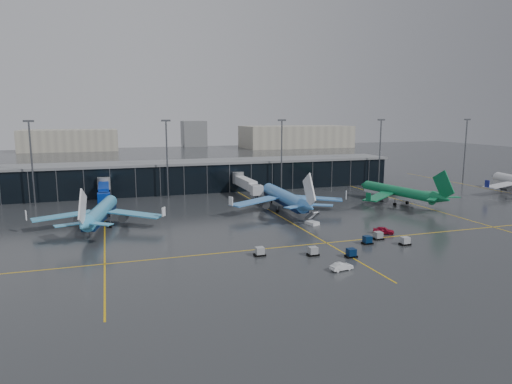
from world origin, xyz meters
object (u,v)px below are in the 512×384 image
object	(u,v)px
airliner_klm_near	(284,189)
service_van_white	(341,266)
mobile_airstair	(312,222)
airliner_arkefly	(100,204)
service_van_red	(384,230)
airliner_aer_lingus	(398,185)
baggage_carts	(348,245)

from	to	relation	value
airliner_klm_near	service_van_white	bearing A→B (deg)	-98.25
mobile_airstair	service_van_white	distance (m)	33.97
airliner_arkefly	service_van_red	size ratio (longest dim) A/B	7.88
airliner_aer_lingus	airliner_klm_near	bearing A→B (deg)	168.53
baggage_carts	service_van_white	world-z (taller)	baggage_carts
mobile_airstair	service_van_white	xyz separation A→B (m)	(-9.62, -32.58, -0.07)
baggage_carts	mobile_airstair	bearing A→B (deg)	84.21
service_van_red	service_van_white	distance (m)	28.83
mobile_airstair	service_van_white	bearing A→B (deg)	-124.43
baggage_carts	service_van_white	bearing A→B (deg)	-123.84
service_van_white	baggage_carts	bearing A→B (deg)	-43.61
airliner_arkefly	mobile_airstair	bearing A→B (deg)	-5.32
airliner_klm_near	mobile_airstair	xyz separation A→B (m)	(0.38, -17.91, -5.37)
airliner_arkefly	baggage_carts	xyz separation A→B (m)	(47.80, -35.99, -4.93)
airliner_klm_near	mobile_airstair	world-z (taller)	airliner_klm_near
service_van_red	airliner_arkefly	bearing A→B (deg)	100.23
airliner_klm_near	service_van_red	size ratio (longest dim) A/B	8.51
airliner_klm_near	airliner_aer_lingus	xyz separation A→B (m)	(36.67, -1.36, -0.40)
mobile_airstair	service_van_red	size ratio (longest dim) A/B	0.79
airliner_arkefly	airliner_aer_lingus	world-z (taller)	airliner_aer_lingus
airliner_aer_lingus	service_van_white	xyz separation A→B (m)	(-45.90, -49.14, -5.04)
airliner_arkefly	mobile_airstair	world-z (taller)	airliner_arkefly
baggage_carts	service_van_red	bearing A→B (deg)	30.55
airliner_arkefly	baggage_carts	size ratio (longest dim) A/B	1.10
mobile_airstair	service_van_red	world-z (taller)	mobile_airstair
airliner_aer_lingus	service_van_white	world-z (taller)	airliner_aer_lingus
airliner_aer_lingus	baggage_carts	world-z (taller)	airliner_aer_lingus
service_van_white	airliner_arkefly	bearing A→B (deg)	30.85
airliner_aer_lingus	baggage_carts	xyz separation A→B (m)	(-38.47, -38.05, -4.99)
baggage_carts	airliner_arkefly	bearing A→B (deg)	143.02
airliner_klm_near	service_van_white	distance (m)	51.62
airliner_arkefly	baggage_carts	bearing A→B (deg)	-26.12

